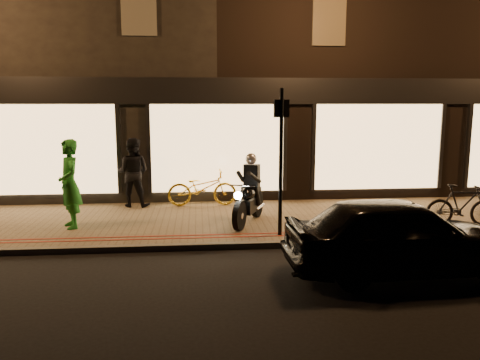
{
  "coord_description": "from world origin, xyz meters",
  "views": [
    {
      "loc": [
        -0.55,
        -8.76,
        2.82
      ],
      "look_at": [
        0.4,
        1.67,
        1.1
      ],
      "focal_mm": 35.0,
      "sensor_mm": 36.0,
      "label": 1
    }
  ],
  "objects_px": {
    "motorcycle": "(249,196)",
    "bicycle_gold": "(202,188)",
    "person_green": "(70,184)",
    "sign_post": "(281,155)",
    "parked_car": "(400,235)"
  },
  "relations": [
    {
      "from": "motorcycle",
      "to": "bicycle_gold",
      "type": "relative_size",
      "value": 1.0
    },
    {
      "from": "person_green",
      "to": "sign_post",
      "type": "bearing_deg",
      "value": 49.36
    },
    {
      "from": "parked_car",
      "to": "motorcycle",
      "type": "bearing_deg",
      "value": 33.07
    },
    {
      "from": "motorcycle",
      "to": "parked_car",
      "type": "bearing_deg",
      "value": -30.66
    },
    {
      "from": "bicycle_gold",
      "to": "motorcycle",
      "type": "bearing_deg",
      "value": -153.19
    },
    {
      "from": "parked_car",
      "to": "person_green",
      "type": "bearing_deg",
      "value": 61.51
    },
    {
      "from": "person_green",
      "to": "parked_car",
      "type": "bearing_deg",
      "value": 35.42
    },
    {
      "from": "bicycle_gold",
      "to": "parked_car",
      "type": "distance_m",
      "value": 5.97
    },
    {
      "from": "parked_car",
      "to": "sign_post",
      "type": "bearing_deg",
      "value": 36.91
    },
    {
      "from": "motorcycle",
      "to": "person_green",
      "type": "bearing_deg",
      "value": -154.9
    },
    {
      "from": "sign_post",
      "to": "bicycle_gold",
      "type": "distance_m",
      "value": 3.56
    },
    {
      "from": "sign_post",
      "to": "parked_car",
      "type": "distance_m",
      "value": 2.88
    },
    {
      "from": "motorcycle",
      "to": "person_green",
      "type": "xyz_separation_m",
      "value": [
        -3.94,
        -0.06,
        0.36
      ]
    },
    {
      "from": "motorcycle",
      "to": "parked_car",
      "type": "xyz_separation_m",
      "value": [
        2.19,
        -3.1,
        -0.08
      ]
    },
    {
      "from": "motorcycle",
      "to": "sign_post",
      "type": "relative_size",
      "value": 0.61
    }
  ]
}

